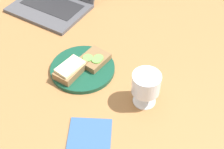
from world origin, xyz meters
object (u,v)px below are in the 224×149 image
at_px(sandwich_with_cucumber, 94,59).
at_px(wine_glass, 146,85).
at_px(sandwich_with_cheese, 70,69).
at_px(napkin, 89,139).
at_px(plate, 83,69).

relative_size(sandwich_with_cucumber, wine_glass, 0.90).
height_order(sandwich_with_cheese, napkin, sandwich_with_cheese).
bearing_deg(napkin, sandwich_with_cucumber, 120.88).
xyz_separation_m(sandwich_with_cucumber, napkin, (0.16, -0.26, -0.02)).
relative_size(plate, sandwich_with_cucumber, 2.11).
distance_m(sandwich_with_cheese, napkin, 0.26).
height_order(plate, sandwich_with_cheese, sandwich_with_cheese).
height_order(wine_glass, napkin, wine_glass).
relative_size(plate, wine_glass, 1.90).
distance_m(sandwich_with_cucumber, wine_glass, 0.24).
height_order(sandwich_with_cheese, wine_glass, wine_glass).
distance_m(sandwich_with_cucumber, napkin, 0.31).
xyz_separation_m(plate, sandwich_with_cucumber, (0.02, 0.04, 0.02)).
distance_m(plate, wine_glass, 0.25).
bearing_deg(sandwich_with_cucumber, sandwich_with_cheese, -112.31).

